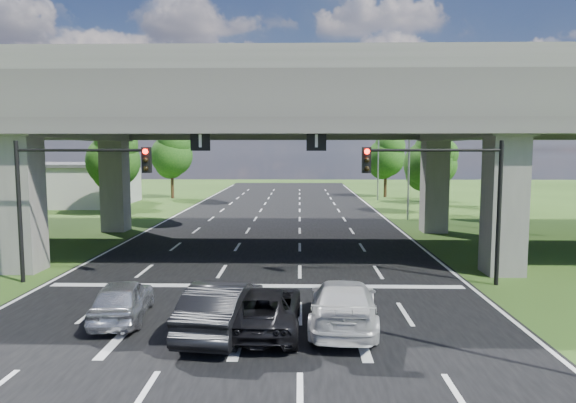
{
  "coord_description": "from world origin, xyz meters",
  "views": [
    {
      "loc": [
        1.78,
        -17.14,
        5.62
      ],
      "look_at": [
        1.24,
        6.97,
        3.18
      ],
      "focal_mm": 32.0,
      "sensor_mm": 36.0,
      "label": 1
    }
  ],
  "objects_px": {
    "signal_left": "(69,184)",
    "car_silver": "(123,300)",
    "car_dark": "(222,307)",
    "car_white": "(344,304)",
    "car_trailing": "(264,309)",
    "signal_right": "(447,185)",
    "streetlight_beyond": "(375,148)",
    "streetlight_far": "(404,147)"
  },
  "relations": [
    {
      "from": "signal_left",
      "to": "car_silver",
      "type": "height_order",
      "value": "signal_left"
    },
    {
      "from": "car_dark",
      "to": "car_white",
      "type": "height_order",
      "value": "car_dark"
    },
    {
      "from": "car_trailing",
      "to": "car_silver",
      "type": "bearing_deg",
      "value": -9.37
    },
    {
      "from": "signal_right",
      "to": "car_silver",
      "type": "bearing_deg",
      "value": -158.18
    },
    {
      "from": "car_white",
      "to": "signal_left",
      "type": "bearing_deg",
      "value": -20.65
    },
    {
      "from": "signal_left",
      "to": "car_white",
      "type": "height_order",
      "value": "signal_left"
    },
    {
      "from": "signal_left",
      "to": "car_trailing",
      "type": "relative_size",
      "value": 1.25
    },
    {
      "from": "car_silver",
      "to": "signal_left",
      "type": "bearing_deg",
      "value": -58.48
    },
    {
      "from": "signal_right",
      "to": "streetlight_beyond",
      "type": "distance_m",
      "value": 36.17
    },
    {
      "from": "streetlight_beyond",
      "to": "car_silver",
      "type": "relative_size",
      "value": 2.51
    },
    {
      "from": "signal_left",
      "to": "streetlight_far",
      "type": "bearing_deg",
      "value": 48.22
    },
    {
      "from": "car_silver",
      "to": "car_dark",
      "type": "bearing_deg",
      "value": 155.33
    },
    {
      "from": "signal_left",
      "to": "car_trailing",
      "type": "xyz_separation_m",
      "value": [
        8.51,
        -5.6,
        -3.49
      ]
    },
    {
      "from": "car_silver",
      "to": "car_trailing",
      "type": "distance_m",
      "value": 4.8
    },
    {
      "from": "signal_right",
      "to": "car_white",
      "type": "xyz_separation_m",
      "value": [
        -4.65,
        -5.27,
        -3.42
      ]
    },
    {
      "from": "signal_left",
      "to": "car_dark",
      "type": "height_order",
      "value": "signal_left"
    },
    {
      "from": "car_silver",
      "to": "streetlight_beyond",
      "type": "bearing_deg",
      "value": -116.15
    },
    {
      "from": "signal_right",
      "to": "car_trailing",
      "type": "relative_size",
      "value": 1.25
    },
    {
      "from": "signal_right",
      "to": "car_dark",
      "type": "distance_m",
      "value": 10.78
    },
    {
      "from": "signal_right",
      "to": "streetlight_beyond",
      "type": "height_order",
      "value": "streetlight_beyond"
    },
    {
      "from": "streetlight_far",
      "to": "car_silver",
      "type": "bearing_deg",
      "value": -119.68
    },
    {
      "from": "streetlight_beyond",
      "to": "car_dark",
      "type": "xyz_separation_m",
      "value": [
        -10.69,
        -41.9,
        -5.02
      ]
    },
    {
      "from": "streetlight_far",
      "to": "car_white",
      "type": "distance_m",
      "value": 26.74
    },
    {
      "from": "car_trailing",
      "to": "signal_right",
      "type": "bearing_deg",
      "value": -141.1
    },
    {
      "from": "streetlight_far",
      "to": "streetlight_beyond",
      "type": "bearing_deg",
      "value": 90.0
    },
    {
      "from": "car_trailing",
      "to": "car_white",
      "type": "bearing_deg",
      "value": -171.63
    },
    {
      "from": "signal_right",
      "to": "streetlight_beyond",
      "type": "relative_size",
      "value": 0.6
    },
    {
      "from": "signal_left",
      "to": "streetlight_beyond",
      "type": "bearing_deg",
      "value": 63.57
    },
    {
      "from": "car_silver",
      "to": "car_white",
      "type": "distance_m",
      "value": 7.24
    },
    {
      "from": "streetlight_beyond",
      "to": "car_silver",
      "type": "bearing_deg",
      "value": -109.11
    },
    {
      "from": "signal_right",
      "to": "car_silver",
      "type": "xyz_separation_m",
      "value": [
        -11.86,
        -4.75,
        -3.48
      ]
    },
    {
      "from": "car_dark",
      "to": "car_white",
      "type": "distance_m",
      "value": 3.81
    },
    {
      "from": "signal_left",
      "to": "car_white",
      "type": "bearing_deg",
      "value": -25.58
    },
    {
      "from": "streetlight_beyond",
      "to": "car_dark",
      "type": "distance_m",
      "value": 43.53
    },
    {
      "from": "signal_right",
      "to": "car_white",
      "type": "height_order",
      "value": "signal_right"
    },
    {
      "from": "signal_left",
      "to": "car_white",
      "type": "xyz_separation_m",
      "value": [
        11.0,
        -5.27,
        -3.42
      ]
    },
    {
      "from": "car_white",
      "to": "car_trailing",
      "type": "xyz_separation_m",
      "value": [
        -2.49,
        -0.33,
        -0.07
      ]
    },
    {
      "from": "streetlight_beyond",
      "to": "car_trailing",
      "type": "distance_m",
      "value": 43.01
    },
    {
      "from": "streetlight_far",
      "to": "car_dark",
      "type": "height_order",
      "value": "streetlight_far"
    },
    {
      "from": "streetlight_far",
      "to": "signal_left",
      "type": "bearing_deg",
      "value": -131.78
    },
    {
      "from": "streetlight_far",
      "to": "car_silver",
      "type": "height_order",
      "value": "streetlight_far"
    },
    {
      "from": "streetlight_far",
      "to": "car_dark",
      "type": "bearing_deg",
      "value": -112.42
    }
  ]
}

